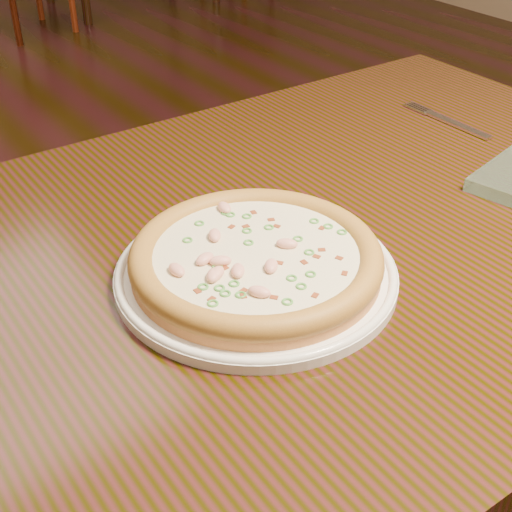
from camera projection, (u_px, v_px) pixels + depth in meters
hero_table at (309, 291)px, 0.94m from camera, size 1.20×0.80×0.75m
plate at (256, 272)px, 0.79m from camera, size 0.31×0.31×0.02m
pizza at (256, 258)px, 0.78m from camera, size 0.28×0.28×0.03m
fork at (449, 121)px, 1.15m from camera, size 0.02×0.18×0.00m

